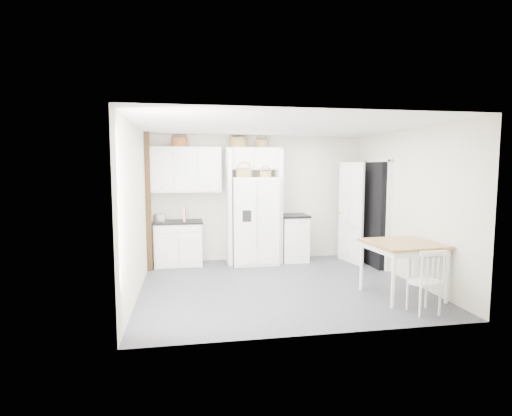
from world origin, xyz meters
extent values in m
plane|color=#333236|center=(0.00, 0.00, 0.00)|extent=(4.50, 4.50, 0.00)
plane|color=white|center=(0.00, 0.00, 2.60)|extent=(4.50, 4.50, 0.00)
plane|color=beige|center=(0.00, 2.00, 1.30)|extent=(4.50, 0.00, 4.50)
plane|color=beige|center=(-2.25, 0.00, 1.30)|extent=(0.00, 4.00, 4.00)
plane|color=beige|center=(2.25, 0.00, 1.30)|extent=(0.00, 4.00, 4.00)
cube|color=white|center=(-0.15, 1.62, 0.88)|extent=(0.91, 0.73, 1.75)
cube|color=white|center=(-1.67, 1.70, 0.43)|extent=(0.92, 0.58, 0.85)
cube|color=white|center=(0.69, 1.70, 0.46)|extent=(0.53, 0.63, 0.93)
cube|color=brown|center=(1.70, -0.86, 0.41)|extent=(1.07, 1.07, 0.83)
cube|color=white|center=(1.61, -1.56, 0.43)|extent=(0.43, 0.40, 0.85)
cube|color=black|center=(-1.67, 1.70, 0.87)|extent=(0.96, 0.62, 0.04)
cube|color=black|center=(0.69, 1.70, 0.95)|extent=(0.57, 0.67, 0.04)
cube|color=silver|center=(-2.03, 1.64, 0.97)|extent=(0.24, 0.16, 0.15)
cube|color=maroon|center=(-1.54, 1.62, 1.02)|extent=(0.06, 0.18, 0.26)
cube|color=#F3E8B9|center=(-1.54, 1.62, 1.02)|extent=(0.06, 0.18, 0.26)
cylinder|color=brown|center=(-1.62, 1.83, 2.44)|extent=(0.31, 0.31, 0.18)
cylinder|color=olive|center=(-0.45, 1.83, 2.45)|extent=(0.35, 0.35, 0.20)
cylinder|color=olive|center=(0.04, 1.83, 2.43)|extent=(0.26, 0.26, 0.15)
cylinder|color=olive|center=(-0.37, 1.52, 1.83)|extent=(0.31, 0.31, 0.17)
cylinder|color=olive|center=(0.06, 1.52, 1.81)|extent=(0.23, 0.23, 0.12)
cube|color=white|center=(-1.50, 1.83, 1.90)|extent=(1.40, 0.34, 0.90)
cube|color=white|center=(-0.15, 1.83, 2.12)|extent=(1.12, 0.34, 0.45)
cube|color=white|center=(-0.66, 1.70, 1.15)|extent=(0.08, 0.60, 2.30)
cube|color=white|center=(0.36, 1.70, 1.15)|extent=(0.08, 0.60, 2.30)
cube|color=black|center=(-2.20, 1.35, 1.30)|extent=(0.09, 0.09, 2.60)
cube|color=black|center=(2.16, 1.00, 1.02)|extent=(0.18, 0.85, 2.05)
cube|color=white|center=(1.80, 1.33, 1.02)|extent=(0.21, 0.79, 2.05)
camera|label=1|loc=(-1.49, -6.29, 1.95)|focal=28.00mm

